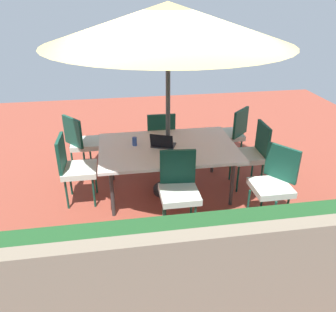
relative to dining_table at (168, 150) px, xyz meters
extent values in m
cube|color=brown|center=(0.00, 0.00, -0.70)|extent=(10.00, 10.00, 0.02)
cube|color=#1E4C23|center=(0.00, 2.33, -0.18)|extent=(6.30, 0.74, 1.01)
cube|color=silver|center=(0.00, 0.00, 0.02)|extent=(1.91, 1.26, 0.04)
cylinder|color=#333333|center=(-0.81, -0.48, -0.34)|extent=(0.05, 0.05, 0.69)
cylinder|color=#333333|center=(0.81, -0.48, -0.34)|extent=(0.05, 0.05, 0.69)
cylinder|color=#333333|center=(-0.81, 0.48, -0.34)|extent=(0.05, 0.05, 0.69)
cylinder|color=#333333|center=(0.81, 0.48, -0.34)|extent=(0.05, 0.05, 0.69)
cylinder|color=#4C4C4C|center=(0.00, 0.00, 0.58)|extent=(0.06, 0.06, 2.54)
cone|color=#DBB766|center=(0.00, 0.00, 1.66)|extent=(3.04, 3.04, 0.48)
cylinder|color=black|center=(0.00, 0.00, -0.66)|extent=(0.44, 0.44, 0.06)
cube|color=silver|center=(-1.19, 0.00, -0.20)|extent=(0.46, 0.46, 0.08)
cube|color=#144738|center=(-1.40, 0.00, 0.07)|extent=(0.05, 0.44, 0.45)
cylinder|color=#144738|center=(-1.01, -0.19, -0.46)|extent=(0.03, 0.03, 0.45)
cylinder|color=#144738|center=(-1.01, 0.17, -0.46)|extent=(0.03, 0.03, 0.45)
cylinder|color=#144738|center=(-1.37, -0.18, -0.46)|extent=(0.03, 0.03, 0.45)
cylinder|color=#144738|center=(-1.36, 0.18, -0.46)|extent=(0.03, 0.03, 0.45)
cube|color=silver|center=(-1.15, 0.89, -0.20)|extent=(0.46, 0.46, 0.08)
cube|color=#144738|center=(-1.32, 0.77, 0.07)|extent=(0.29, 0.37, 0.45)
cylinder|color=#144738|center=(-0.90, 0.85, -0.46)|extent=(0.03, 0.03, 0.45)
cylinder|color=#144738|center=(-1.12, 1.14, -0.46)|extent=(0.03, 0.03, 0.45)
cylinder|color=#144738|center=(-1.19, 0.64, -0.46)|extent=(0.03, 0.03, 0.45)
cylinder|color=#144738|center=(-1.40, 0.93, -0.46)|extent=(0.03, 0.03, 0.45)
cube|color=silver|center=(1.23, 0.05, -0.20)|extent=(0.46, 0.46, 0.08)
cube|color=#144738|center=(1.44, 0.04, 0.07)|extent=(0.06, 0.44, 0.45)
cylinder|color=#144738|center=(1.06, 0.23, -0.46)|extent=(0.03, 0.03, 0.45)
cylinder|color=#144738|center=(1.04, -0.13, -0.46)|extent=(0.03, 0.03, 0.45)
cylinder|color=#144738|center=(1.42, 0.22, -0.46)|extent=(0.03, 0.03, 0.45)
cylinder|color=#144738|center=(1.40, -0.14, -0.46)|extent=(0.03, 0.03, 0.45)
cube|color=silver|center=(-1.17, -0.84, -0.20)|extent=(0.46, 0.46, 0.08)
cube|color=#144738|center=(-1.31, -0.69, 0.07)|extent=(0.35, 0.33, 0.45)
cylinder|color=#144738|center=(-1.18, -1.09, -0.46)|extent=(0.03, 0.03, 0.45)
cylinder|color=#144738|center=(-0.91, -0.85, -0.46)|extent=(0.03, 0.03, 0.45)
cylinder|color=#144738|center=(-1.42, -0.83, -0.46)|extent=(0.03, 0.03, 0.45)
cylinder|color=#144738|center=(-1.16, -0.58, -0.46)|extent=(0.03, 0.03, 0.45)
cube|color=silver|center=(1.20, -0.85, -0.20)|extent=(0.46, 0.46, 0.08)
cube|color=#144738|center=(1.36, -0.72, 0.07)|extent=(0.31, 0.37, 0.45)
cylinder|color=#144738|center=(0.94, -0.82, -0.46)|extent=(0.03, 0.03, 0.45)
cylinder|color=#144738|center=(1.17, -1.10, -0.46)|extent=(0.03, 0.03, 0.45)
cylinder|color=#144738|center=(1.22, -0.60, -0.46)|extent=(0.03, 0.03, 0.45)
cylinder|color=#144738|center=(1.45, -0.88, -0.46)|extent=(0.03, 0.03, 0.45)
cube|color=silver|center=(0.00, -0.86, -0.20)|extent=(0.46, 0.46, 0.08)
cube|color=#144738|center=(0.00, -0.65, 0.07)|extent=(0.44, 0.05, 0.45)
cylinder|color=#144738|center=(-0.18, -1.04, -0.46)|extent=(0.03, 0.03, 0.45)
cylinder|color=#144738|center=(0.18, -1.04, -0.46)|extent=(0.03, 0.03, 0.45)
cylinder|color=#144738|center=(-0.18, -0.68, -0.46)|extent=(0.03, 0.03, 0.45)
cylinder|color=#144738|center=(0.18, -0.68, -0.46)|extent=(0.03, 0.03, 0.45)
cube|color=silver|center=(0.00, 0.86, -0.20)|extent=(0.46, 0.46, 0.08)
cube|color=#144738|center=(-0.02, 0.65, 0.07)|extent=(0.44, 0.08, 0.45)
cylinder|color=#144738|center=(0.20, 1.02, -0.46)|extent=(0.03, 0.03, 0.45)
cylinder|color=#144738|center=(-0.16, 1.06, -0.46)|extent=(0.03, 0.03, 0.45)
cylinder|color=#144738|center=(0.17, 0.67, -0.46)|extent=(0.03, 0.03, 0.45)
cylinder|color=#144738|center=(-0.19, 0.70, -0.46)|extent=(0.03, 0.03, 0.45)
cube|color=#2D2D33|center=(0.06, -0.04, 0.05)|extent=(0.38, 0.33, 0.02)
cube|color=black|center=(0.10, 0.06, 0.16)|extent=(0.31, 0.17, 0.20)
cylinder|color=#334C99|center=(0.46, -0.12, 0.10)|extent=(0.06, 0.06, 0.12)
camera|label=1|loc=(0.68, 4.26, 2.02)|focal=36.34mm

